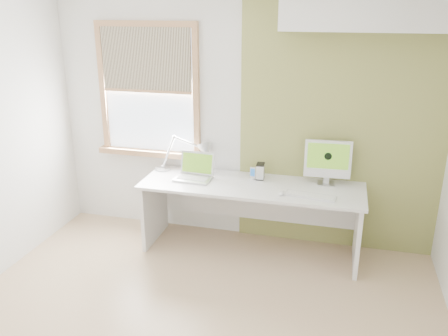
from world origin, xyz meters
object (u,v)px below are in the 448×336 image
(desk, at_px, (252,200))
(imac, at_px, (328,160))
(desk_lamp, at_px, (197,153))
(laptop, at_px, (195,172))
(external_drive, at_px, (260,171))

(desk, xyz_separation_m, imac, (0.71, 0.15, 0.44))
(desk_lamp, bearing_deg, desk, -16.86)
(desk, height_order, imac, imac)
(laptop, relative_size, external_drive, 2.33)
(desk, bearing_deg, external_drive, 66.85)
(desk_lamp, bearing_deg, imac, -1.91)
(laptop, bearing_deg, imac, 7.32)
(desk, xyz_separation_m, external_drive, (0.05, 0.12, 0.28))
(laptop, distance_m, imac, 1.33)
(desk_lamp, height_order, external_drive, desk_lamp)
(imac, bearing_deg, external_drive, -177.86)
(external_drive, bearing_deg, imac, 2.14)
(external_drive, distance_m, imac, 0.68)
(desk, bearing_deg, imac, 11.81)
(desk_lamp, xyz_separation_m, imac, (1.35, -0.05, 0.05))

